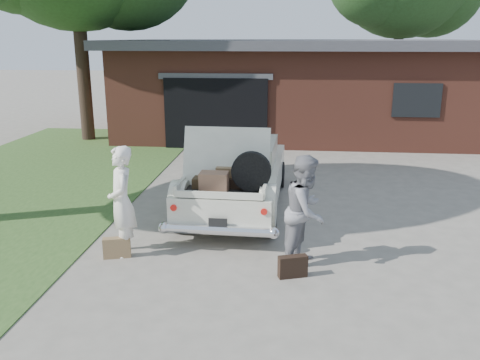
# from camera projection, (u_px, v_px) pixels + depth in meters

# --- Properties ---
(ground) EXTENTS (90.00, 90.00, 0.00)m
(ground) POSITION_uv_depth(u_px,v_px,m) (236.00, 255.00, 8.20)
(ground) COLOR gray
(ground) RESTS_ON ground
(grass_strip) EXTENTS (6.00, 16.00, 0.02)m
(grass_strip) POSITION_uv_depth(u_px,v_px,m) (12.00, 191.00, 11.60)
(grass_strip) COLOR #2D4C1E
(grass_strip) RESTS_ON ground
(house) EXTENTS (12.80, 7.80, 3.30)m
(house) POSITION_uv_depth(u_px,v_px,m) (296.00, 86.00, 18.63)
(house) COLOR brown
(house) RESTS_ON ground
(sedan) EXTENTS (1.95, 4.71, 1.88)m
(sedan) POSITION_uv_depth(u_px,v_px,m) (237.00, 175.00, 10.35)
(sedan) COLOR white
(sedan) RESTS_ON ground
(woman_left) EXTENTS (0.65, 0.77, 1.78)m
(woman_left) POSITION_uv_depth(u_px,v_px,m) (122.00, 202.00, 8.03)
(woman_left) COLOR white
(woman_left) RESTS_ON ground
(woman_right) EXTENTS (0.92, 1.02, 1.73)m
(woman_right) POSITION_uv_depth(u_px,v_px,m) (306.00, 211.00, 7.67)
(woman_right) COLOR gray
(woman_right) RESTS_ON ground
(suitcase_left) EXTENTS (0.45, 0.25, 0.33)m
(suitcase_left) POSITION_uv_depth(u_px,v_px,m) (117.00, 248.00, 8.09)
(suitcase_left) COLOR #92724A
(suitcase_left) RESTS_ON ground
(suitcase_right) EXTENTS (0.45, 0.26, 0.33)m
(suitcase_right) POSITION_uv_depth(u_px,v_px,m) (293.00, 266.00, 7.43)
(suitcase_right) COLOR black
(suitcase_right) RESTS_ON ground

